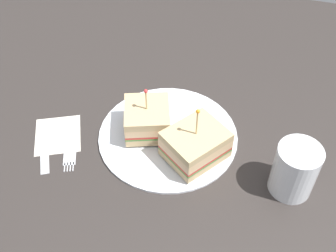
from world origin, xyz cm
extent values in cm
cube|color=#2D2826|center=(0.00, 0.00, -1.00)|extent=(112.49, 112.49, 2.00)
cylinder|color=white|center=(0.00, 0.00, 0.46)|extent=(26.00, 26.00, 0.92)
cube|color=tan|center=(-0.05, -3.96, 1.66)|extent=(10.58, 10.39, 1.47)
cube|color=#478438|center=(-0.05, -3.96, 2.60)|extent=(10.58, 10.39, 0.40)
cube|color=red|center=(-0.05, -3.96, 3.05)|extent=(10.58, 10.39, 0.50)
cube|color=#E0B784|center=(-0.05, -3.96, 4.09)|extent=(10.58, 10.39, 1.58)
cube|color=tan|center=(-0.05, -3.96, 5.61)|extent=(10.58, 10.39, 1.47)
cylinder|color=tan|center=(-0.05, -3.96, 8.11)|extent=(0.30, 0.30, 4.99)
sphere|color=red|center=(-0.05, -3.96, 10.60)|extent=(0.70, 0.70, 0.70)
cube|color=tan|center=(3.60, 5.97, 1.63)|extent=(13.01, 12.67, 1.42)
cube|color=#478438|center=(3.60, 5.97, 2.54)|extent=(13.01, 12.67, 0.40)
cube|color=red|center=(3.60, 5.97, 2.99)|extent=(13.01, 12.67, 0.50)
cube|color=#E0B784|center=(3.60, 5.97, 4.18)|extent=(13.01, 12.67, 1.87)
cube|color=tan|center=(3.60, 5.97, 5.82)|extent=(13.01, 12.67, 1.42)
cylinder|color=tan|center=(3.60, 5.97, 8.85)|extent=(0.30, 0.30, 6.06)
sphere|color=orange|center=(3.60, 5.97, 11.88)|extent=(0.70, 0.70, 0.70)
cylinder|color=gold|center=(5.45, 22.89, 2.68)|extent=(6.39, 6.39, 5.35)
cylinder|color=white|center=(5.45, 22.89, 4.80)|extent=(7.26, 7.26, 9.59)
cube|color=beige|center=(5.28, -20.11, 0.07)|extent=(11.93, 11.46, 0.15)
cube|color=silver|center=(4.14, -17.84, 0.18)|extent=(7.85, 3.51, 0.35)
cube|color=silver|center=(9.64, -15.71, 0.18)|extent=(4.15, 3.35, 0.35)
cube|color=silver|center=(11.96, -15.62, 0.18)|extent=(1.93, 0.89, 0.35)
cube|color=silver|center=(11.78, -15.15, 0.18)|extent=(1.93, 0.89, 0.35)
cube|color=silver|center=(11.60, -14.69, 0.18)|extent=(1.93, 0.89, 0.35)
cube|color=silver|center=(11.42, -14.22, 0.18)|extent=(1.93, 0.89, 0.35)
cube|color=silver|center=(6.42, -22.38, 0.18)|extent=(6.47, 3.77, 0.35)
cube|color=silver|center=(11.11, -19.92, 0.18)|extent=(6.90, 4.58, 0.24)
camera|label=1|loc=(51.74, 14.48, 61.19)|focal=46.31mm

